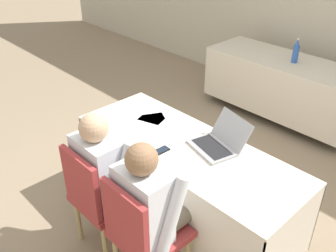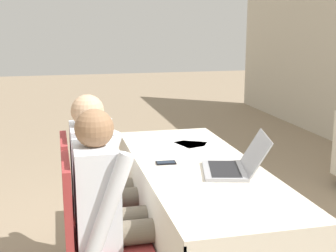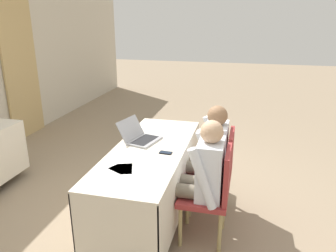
{
  "view_description": "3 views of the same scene",
  "coord_description": "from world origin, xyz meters",
  "px_view_note": "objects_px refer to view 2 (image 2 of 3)",
  "views": [
    {
      "loc": [
        1.61,
        -1.72,
        2.33
      ],
      "look_at": [
        0.0,
        -0.19,
        1.0
      ],
      "focal_mm": 40.0,
      "sensor_mm": 36.0,
      "label": 1
    },
    {
      "loc": [
        2.56,
        -0.81,
        1.59
      ],
      "look_at": [
        0.0,
        -0.19,
        1.0
      ],
      "focal_mm": 50.0,
      "sensor_mm": 36.0,
      "label": 2
    },
    {
      "loc": [
        -2.86,
        -0.89,
        2.0
      ],
      "look_at": [
        0.0,
        -0.19,
        1.0
      ],
      "focal_mm": 35.0,
      "sensor_mm": 36.0,
      "label": 3
    }
  ],
  "objects_px": {
    "chair_near_left": "(87,199)",
    "person_checkered_shirt": "(102,174)",
    "laptop": "(234,165)",
    "chair_near_right": "(93,232)",
    "person_white_shirt": "(112,202)",
    "cell_phone": "(166,163)"
  },
  "relations": [
    {
      "from": "chair_near_right",
      "to": "person_checkered_shirt",
      "type": "relative_size",
      "value": 0.78
    },
    {
      "from": "cell_phone",
      "to": "person_white_shirt",
      "type": "height_order",
      "value": "person_white_shirt"
    },
    {
      "from": "chair_near_left",
      "to": "person_white_shirt",
      "type": "xyz_separation_m",
      "value": [
        0.49,
        0.1,
        0.16
      ]
    },
    {
      "from": "cell_phone",
      "to": "chair_near_left",
      "type": "bearing_deg",
      "value": -105.72
    },
    {
      "from": "chair_near_left",
      "to": "chair_near_right",
      "type": "distance_m",
      "value": 0.49
    },
    {
      "from": "person_checkered_shirt",
      "to": "laptop",
      "type": "bearing_deg",
      "value": -120.77
    },
    {
      "from": "chair_near_right",
      "to": "person_checkered_shirt",
      "type": "height_order",
      "value": "person_checkered_shirt"
    },
    {
      "from": "laptop",
      "to": "chair_near_right",
      "type": "height_order",
      "value": "laptop"
    },
    {
      "from": "laptop",
      "to": "person_white_shirt",
      "type": "xyz_separation_m",
      "value": [
        0.06,
        -0.71,
        -0.13
      ]
    },
    {
      "from": "chair_near_left",
      "to": "person_white_shirt",
      "type": "relative_size",
      "value": 0.78
    },
    {
      "from": "chair_near_left",
      "to": "person_checkered_shirt",
      "type": "height_order",
      "value": "person_checkered_shirt"
    },
    {
      "from": "cell_phone",
      "to": "person_checkered_shirt",
      "type": "xyz_separation_m",
      "value": [
        -0.17,
        -0.37,
        -0.1
      ]
    },
    {
      "from": "person_checkered_shirt",
      "to": "chair_near_left",
      "type": "bearing_deg",
      "value": 90.0
    },
    {
      "from": "cell_phone",
      "to": "chair_near_right",
      "type": "bearing_deg",
      "value": -52.3
    },
    {
      "from": "laptop",
      "to": "cell_phone",
      "type": "relative_size",
      "value": 3.47
    },
    {
      "from": "cell_phone",
      "to": "person_white_shirt",
      "type": "relative_size",
      "value": 0.11
    },
    {
      "from": "chair_near_left",
      "to": "person_checkered_shirt",
      "type": "xyz_separation_m",
      "value": [
        0.0,
        0.1,
        0.16
      ]
    },
    {
      "from": "chair_near_right",
      "to": "person_white_shirt",
      "type": "relative_size",
      "value": 0.78
    },
    {
      "from": "chair_near_left",
      "to": "person_white_shirt",
      "type": "height_order",
      "value": "person_white_shirt"
    },
    {
      "from": "cell_phone",
      "to": "person_checkered_shirt",
      "type": "height_order",
      "value": "person_checkered_shirt"
    },
    {
      "from": "laptop",
      "to": "person_checkered_shirt",
      "type": "height_order",
      "value": "person_checkered_shirt"
    },
    {
      "from": "chair_near_right",
      "to": "person_checkered_shirt",
      "type": "bearing_deg",
      "value": -12.01
    }
  ]
}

